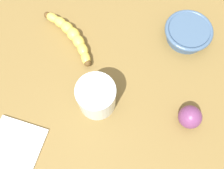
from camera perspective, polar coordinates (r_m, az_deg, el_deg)
wooden_tabletop at (r=70.81cm, az=0.77°, el=3.25°), size 120.00×120.00×3.00cm
banana at (r=73.06cm, az=-9.05°, el=10.78°), size 15.49×16.67×3.45cm
smoothie_glass at (r=62.01cm, az=-3.48°, el=-2.88°), size 9.45×9.45×9.24cm
ceramic_bowl at (r=74.82cm, az=16.61°, el=11.11°), size 13.26×13.26×4.12cm
plum_fruit at (r=64.86cm, az=17.04°, el=-6.95°), size 5.71×5.71×5.71cm
folded_napkin at (r=67.57cm, az=-21.09°, el=-13.42°), size 15.23×16.28×0.60cm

